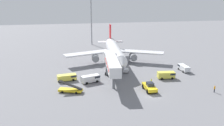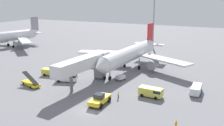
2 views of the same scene
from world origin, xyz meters
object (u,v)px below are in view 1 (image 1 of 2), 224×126
Objects in this scene: service_van_near_right at (167,75)px; ground_crew_worker_foreground at (151,81)px; ground_crew_worker_midground at (215,89)px; airplane_at_gate at (114,51)px; service_van_rear_right at (91,78)px; service_van_outer_left at (184,68)px; service_van_far_center at (67,77)px; apron_light_mast at (91,6)px; baggage_cart_far_right at (126,71)px; pushback_tug at (150,87)px; jet_bridge at (112,63)px; belt_loader_truck at (70,89)px; safety_cone_alpha at (91,77)px.

service_van_near_right reaches higher than ground_crew_worker_foreground.
airplane_at_gate is at bearing 122.77° from ground_crew_worker_midground.
ground_crew_worker_midground is at bearing -23.39° from service_van_rear_right.
service_van_outer_left is (20.26, -12.48, -3.47)m from airplane_at_gate.
service_van_far_center is 6.97m from service_van_rear_right.
apron_light_mast reaches higher than service_van_outer_left.
service_van_far_center is 0.21× the size of apron_light_mast.
ground_crew_worker_foreground is (-5.96, -3.80, -0.30)m from service_van_near_right.
service_van_far_center is 2.13× the size of baggage_cart_far_right.
pushback_tug is 16.78m from service_van_rear_right.
jet_bridge is 25.55m from service_van_outer_left.
jet_bridge reaches higher than service_van_rear_right.
baggage_cart_far_right is 1.41× the size of ground_crew_worker_midground.
apron_light_mast is at bearing 97.25° from baggage_cart_far_right.
airplane_at_gate is 20.82m from service_van_rear_right.
pushback_tug is (4.06, -26.84, -3.46)m from airplane_at_gate.
pushback_tug reaches higher than ground_crew_worker_foreground.
pushback_tug reaches higher than ground_crew_worker_midground.
jet_bridge is at bearing -166.71° from service_van_outer_left.
belt_loader_truck is 3.39× the size of ground_crew_worker_midground.
belt_loader_truck is 0.24× the size of apron_light_mast.
service_van_outer_left is 2.81× the size of ground_crew_worker_midground.
safety_cone_alpha is (-5.37, 4.43, -5.07)m from jet_bridge.
safety_cone_alpha is 52.67m from apron_light_mast.
pushback_tug is 11.44m from service_van_near_right.
jet_bridge is 27.54m from ground_crew_worker_midground.
pushback_tug is at bearing -45.87° from jet_bridge.
service_van_rear_right is 13.52m from baggage_cart_far_right.
service_van_rear_right reaches higher than service_van_far_center.
service_van_near_right reaches higher than baggage_cart_far_right.
safety_cone_alpha is at bearing 11.87° from service_van_far_center.
apron_light_mast is at bearing 83.84° from safety_cone_alpha.
pushback_tug is 65.09m from apron_light_mast.
ground_crew_worker_foreground is (22.00, 1.85, 0.11)m from belt_loader_truck.
jet_bridge is 12.68m from pushback_tug.
airplane_at_gate is 6.48× the size of pushback_tug.
jet_bridge is 3.33× the size of service_van_far_center.
baggage_cart_far_right is 26.83m from ground_crew_worker_midground.
belt_loader_truck is 12.19m from safety_cone_alpha.
service_van_rear_right is at bearing -169.93° from service_van_outer_left.
baggage_cart_far_right is (-10.40, 7.43, -0.42)m from service_van_near_right.
ground_crew_worker_foreground is at bearing -28.64° from safety_cone_alpha.
safety_cone_alpha is (6.98, 1.47, -0.80)m from service_van_far_center.
belt_loader_truck is at bearing -123.33° from airplane_at_gate.
jet_bridge reaches higher than service_van_outer_left.
apron_light_mast is at bearing 96.96° from airplane_at_gate.
baggage_cart_far_right is 1.62× the size of ground_crew_worker_foreground.
airplane_at_gate is at bearing 98.18° from baggage_cart_far_right.
pushback_tug is at bearing 165.79° from ground_crew_worker_midground.
service_van_near_right is at bearing -35.55° from baggage_cart_far_right.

